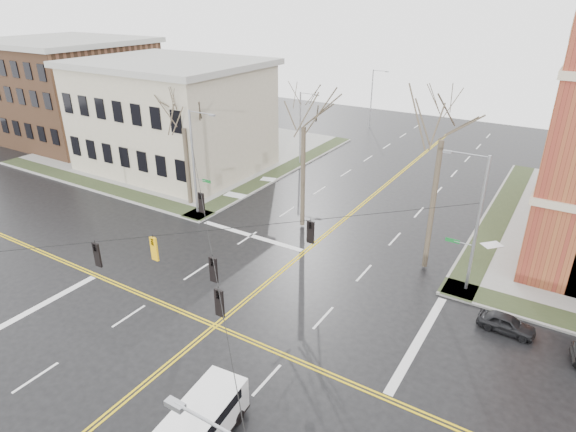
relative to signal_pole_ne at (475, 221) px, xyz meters
The scene contains 16 objects.
ground 16.88m from the signal_pole_ne, 134.55° to the right, with size 120.00×120.00×0.00m, color black.
sidewalks 16.86m from the signal_pole_ne, 134.55° to the right, with size 80.00×80.00×0.17m.
road_markings 16.88m from the signal_pole_ne, 134.55° to the right, with size 100.00×100.00×0.01m.
civic_building_a 34.39m from the signal_pole_ne, 165.69° to the left, with size 18.00×14.00×11.00m, color #A0997F.
civic_building_b 54.36m from the signal_pole_ne, 168.86° to the left, with size 18.00×16.00×12.00m, color brown.
signal_pole_ne is the anchor object (origin of this frame).
signal_pole_nw 22.64m from the signal_pole_ne, behind, with size 2.75×0.22×9.00m.
span_wires 16.19m from the signal_pole_ne, 134.55° to the right, with size 23.02×23.02×0.03m.
traffic_signals 16.63m from the signal_pole_ne, 132.94° to the right, with size 8.21×8.26×1.30m.
streetlight_north_a 27.48m from the signal_pole_ne, 143.10° to the left, with size 2.30×0.20×8.00m.
streetlight_north_b 42.61m from the signal_pole_ne, 121.05° to the left, with size 2.30×0.20×8.00m.
cargo_van 19.44m from the signal_pole_ne, 110.44° to the right, with size 2.45×5.23×1.92m.
parked_car_a 6.23m from the signal_pole_ne, 44.93° to the right, with size 1.26×3.13×1.06m, color black.
tree_nw_far 24.97m from the signal_pole_ne, behind, with size 4.00×4.00×10.40m.
tree_nw_near 14.51m from the signal_pole_ne, 169.07° to the left, with size 4.00×4.00×12.34m.
tree_ne 5.91m from the signal_pole_ne, 154.86° to the left, with size 4.00×4.00×13.63m.
Camera 1 is at (15.60, -17.08, 17.52)m, focal length 30.00 mm.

